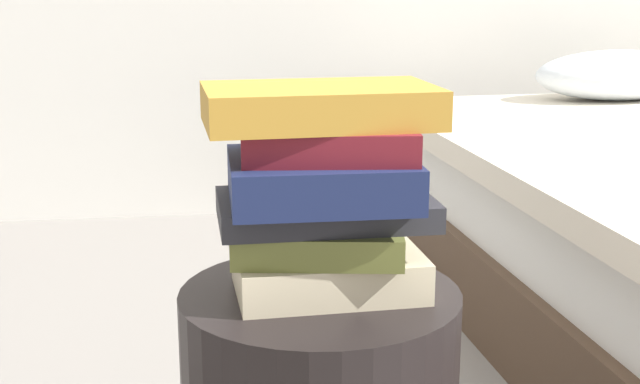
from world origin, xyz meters
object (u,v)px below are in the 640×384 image
Objects in this scene: book_cream at (329,273)px; book_ochre at (321,105)px; book_charcoal at (325,209)px; book_navy at (319,179)px; book_maroon at (329,140)px; book_olive at (317,236)px.

book_cream is 0.84× the size of book_ochre.
book_cream is at bearing -77.41° from book_charcoal.
book_navy is 1.08× the size of book_maroon.
book_charcoal is 1.30× the size of book_maroon.
book_cream is 0.23m from book_ochre.
book_cream is 1.14× the size of book_olive.
book_navy is 0.80× the size of book_ochre.
book_navy reaches higher than book_olive.
book_maroon is at bearing -68.48° from book_charcoal.
book_ochre is (0.00, 0.01, 0.10)m from book_navy.
book_navy is at bearing -171.51° from book_cream.
book_charcoal is at bearing 101.16° from book_cream.
book_cream is at bearing 11.92° from book_navy.
book_maroon is at bearing 30.13° from book_navy.
book_cream is at bearing -29.16° from book_ochre.
book_charcoal is (-0.00, 0.01, 0.09)m from book_cream.
book_olive is (-0.01, 0.02, 0.05)m from book_cream.
book_olive is 0.04m from book_charcoal.
book_olive is 0.93× the size of book_navy.
book_maroon reaches higher than book_charcoal.
book_maroon reaches higher than book_olive.
book_navy is at bearing -118.74° from book_ochre.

